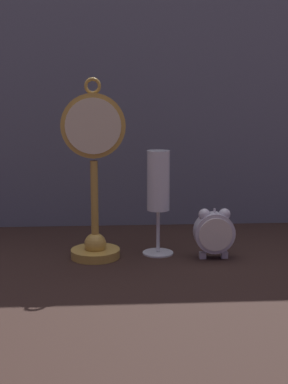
% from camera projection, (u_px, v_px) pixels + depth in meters
% --- Properties ---
extents(ground_plane, '(4.00, 4.00, 0.00)m').
position_uv_depth(ground_plane, '(147.00, 269.00, 0.94)').
color(ground_plane, black).
extents(fabric_backdrop_drape, '(1.39, 0.01, 0.64)m').
position_uv_depth(fabric_backdrop_drape, '(137.00, 86.00, 1.20)').
color(fabric_backdrop_drape, slate).
rests_on(fabric_backdrop_drape, ground_plane).
extents(pocket_watch_on_stand, '(0.12, 0.09, 0.33)m').
position_uv_depth(pocket_watch_on_stand, '(94.00, 180.00, 0.98)').
color(pocket_watch_on_stand, gold).
rests_on(pocket_watch_on_stand, ground_plane).
extents(alarm_clock_twin_bell, '(0.08, 0.03, 0.10)m').
position_uv_depth(alarm_clock_twin_bell, '(214.00, 231.00, 0.99)').
color(alarm_clock_twin_bell, silver).
rests_on(alarm_clock_twin_bell, ground_plane).
extents(champagne_flute, '(0.06, 0.06, 0.20)m').
position_uv_depth(champagne_flute, '(158.00, 189.00, 1.01)').
color(champagne_flute, silver).
rests_on(champagne_flute, ground_plane).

